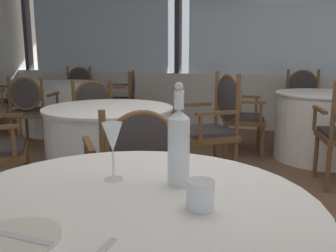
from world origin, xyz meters
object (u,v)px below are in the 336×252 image
object	(u,v)px
water_tumbler	(200,195)
dining_chair_3_0	(136,169)
dining_chair_0_2	(303,99)
dining_chair_2_0	(31,106)
dining_chair_3_2	(95,116)
dining_chair_3_1	(215,120)
wine_glass	(112,139)
dining_chair_0_3	(236,110)
side_plate	(16,239)
water_bottle	(179,144)
dining_chair_2_1	(124,96)
dining_chair_2_2	(78,89)

from	to	relation	value
water_tumbler	dining_chair_3_0	world-z (taller)	dining_chair_3_0
dining_chair_0_2	dining_chair_2_0	xyz separation A→B (m)	(-3.13, -1.72, -0.03)
dining_chair_2_0	dining_chair_3_2	bearing A→B (deg)	-121.90
dining_chair_3_1	dining_chair_3_2	size ratio (longest dim) A/B	1.12
wine_glass	dining_chair_0_3	world-z (taller)	wine_glass
wine_glass	dining_chair_3_2	world-z (taller)	wine_glass
wine_glass	dining_chair_2_0	xyz separation A→B (m)	(-2.57, 2.45, -0.36)
dining_chair_0_2	dining_chair_3_2	bearing A→B (deg)	-59.12
dining_chair_0_2	side_plate	bearing A→B (deg)	-20.03
dining_chair_0_3	dining_chair_3_1	distance (m)	0.97
water_tumbler	dining_chair_2_0	xyz separation A→B (m)	(-2.92, 2.57, -0.26)
dining_chair_0_3	dining_chair_3_2	world-z (taller)	dining_chair_0_3
dining_chair_3_1	water_tumbler	bearing A→B (deg)	63.03
dining_chair_2_0	side_plate	bearing A→B (deg)	-157.01
water_bottle	dining_chair_3_2	distance (m)	2.78
water_bottle	dining_chair_0_2	bearing A→B (deg)	85.39
water_tumbler	dining_chair_3_2	distance (m)	2.96
dining_chair_2_1	dining_chair_3_2	distance (m)	1.58
dining_chair_0_2	dining_chair_3_1	size ratio (longest dim) A/B	0.95
dining_chair_0_3	dining_chair_2_0	size ratio (longest dim) A/B	1.03
side_plate	dining_chair_2_2	bearing A→B (deg)	123.84
water_bottle	dining_chair_2_1	bearing A→B (deg)	120.71
wine_glass	dining_chair_3_2	bearing A→B (deg)	124.20
dining_chair_3_1	dining_chair_3_2	world-z (taller)	dining_chair_3_1
side_plate	dining_chair_2_2	size ratio (longest dim) A/B	0.22
water_tumbler	dining_chair_0_2	world-z (taller)	dining_chair_0_2
dining_chair_2_1	dining_chair_0_3	bearing A→B (deg)	141.28
dining_chair_0_2	dining_chair_2_2	xyz separation A→B (m)	(-3.76, 0.16, -0.02)
dining_chair_3_0	side_plate	bearing A→B (deg)	153.53
dining_chair_2_1	dining_chair_3_1	world-z (taller)	dining_chair_3_1
side_plate	dining_chair_3_1	world-z (taller)	dining_chair_3_1
dining_chair_0_2	dining_chair_0_3	xyz separation A→B (m)	(-0.70, -1.13, -0.02)
dining_chair_2_0	dining_chair_2_1	world-z (taller)	dining_chair_2_1
water_tumbler	dining_chair_2_0	world-z (taller)	dining_chair_2_0
wine_glass	dining_chair_2_0	world-z (taller)	wine_glass
wine_glass	dining_chair_3_0	size ratio (longest dim) A/B	0.22
dining_chair_0_3	dining_chair_3_2	size ratio (longest dim) A/B	1.04
water_tumbler	dining_chair_2_2	bearing A→B (deg)	128.59
side_plate	dining_chair_3_0	xyz separation A→B (m)	(-0.28, 1.18, -0.23)
water_bottle	wine_glass	bearing A→B (deg)	-169.44
side_plate	dining_chair_3_0	size ratio (longest dim) A/B	0.23
dining_chair_0_2	dining_chair_3_1	xyz separation A→B (m)	(-0.71, -2.09, 0.02)
dining_chair_0_2	dining_chair_2_2	size ratio (longest dim) A/B	1.02
water_tumbler	water_bottle	bearing A→B (deg)	127.38
wine_glass	dining_chair_2_0	bearing A→B (deg)	136.41
dining_chair_3_2	dining_chair_3_1	bearing A→B (deg)	45.31
dining_chair_2_1	dining_chair_2_2	world-z (taller)	dining_chair_2_2
water_tumbler	dining_chair_3_0	bearing A→B (deg)	126.15
dining_chair_3_0	dining_chair_3_2	world-z (taller)	dining_chair_3_2
side_plate	dining_chair_3_1	size ratio (longest dim) A/B	0.21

